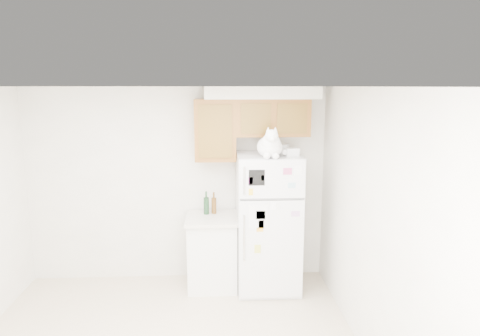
{
  "coord_description": "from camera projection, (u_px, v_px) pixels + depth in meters",
  "views": [
    {
      "loc": [
        0.52,
        -3.41,
        2.51
      ],
      "look_at": [
        0.79,
        1.55,
        1.55
      ],
      "focal_mm": 32.0,
      "sensor_mm": 36.0,
      "label": 1
    }
  ],
  "objects": [
    {
      "name": "bottle_amber",
      "position": [
        214.0,
        203.0,
        5.38
      ],
      "size": [
        0.06,
        0.06,
        0.27
      ],
      "primitive_type": null,
      "color": "#593814",
      "rests_on": "base_counter"
    },
    {
      "name": "room_shell",
      "position": [
        172.0,
        183.0,
        3.72
      ],
      "size": [
        3.84,
        4.04,
        2.52
      ],
      "color": "silver",
      "rests_on": "ground_plane"
    },
    {
      "name": "refrigerator",
      "position": [
        268.0,
        222.0,
        5.27
      ],
      "size": [
        0.76,
        0.78,
        1.7
      ],
      "color": "silver",
      "rests_on": "ground_plane"
    },
    {
      "name": "base_counter",
      "position": [
        212.0,
        251.0,
        5.37
      ],
      "size": [
        0.64,
        0.64,
        0.92
      ],
      "color": "white",
      "rests_on": "ground_plane"
    },
    {
      "name": "bottle_green",
      "position": [
        206.0,
        203.0,
        5.35
      ],
      "size": [
        0.07,
        0.07,
        0.29
      ],
      "primitive_type": null,
      "color": "#19381E",
      "rests_on": "base_counter"
    },
    {
      "name": "storage_box_front",
      "position": [
        292.0,
        152.0,
        5.0
      ],
      "size": [
        0.17,
        0.14,
        0.09
      ],
      "primitive_type": "cube",
      "rotation": [
        0.0,
        0.0,
        0.19
      ],
      "color": "white",
      "rests_on": "refrigerator"
    },
    {
      "name": "storage_box_back",
      "position": [
        281.0,
        148.0,
        5.27
      ],
      "size": [
        0.22,
        0.19,
        0.1
      ],
      "primitive_type": "cube",
      "rotation": [
        0.0,
        0.0,
        -0.43
      ],
      "color": "white",
      "rests_on": "refrigerator"
    },
    {
      "name": "cat",
      "position": [
        270.0,
        146.0,
        4.86
      ],
      "size": [
        0.36,
        0.52,
        0.37
      ],
      "color": "white",
      "rests_on": "refrigerator"
    }
  ]
}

